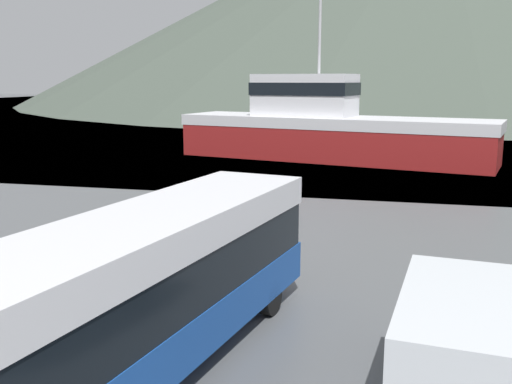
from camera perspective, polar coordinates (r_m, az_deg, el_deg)
name	(u,v)px	position (r m, az deg, el deg)	size (l,w,h in m)	color
water_surface	(376,103)	(147.32, 11.87, 8.71)	(240.00, 240.00, 0.00)	slate
tour_bus	(132,294)	(10.93, -12.34, -9.93)	(4.61, 11.89, 3.17)	#194799
delivery_van	(464,349)	(10.44, 20.07, -14.55)	(2.67, 5.70, 2.40)	silver
fishing_boat	(328,127)	(41.53, 7.17, 6.44)	(23.11, 10.27, 11.84)	maroon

